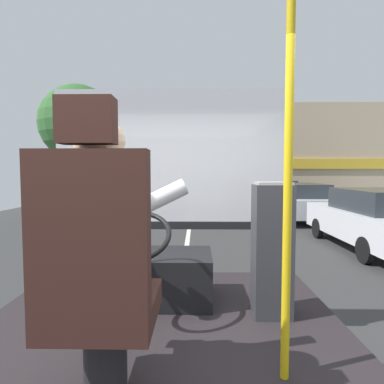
{
  "coord_description": "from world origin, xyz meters",
  "views": [
    {
      "loc": [
        0.25,
        -1.76,
        1.82
      ],
      "look_at": [
        0.21,
        1.0,
        1.65
      ],
      "focal_mm": 29.66,
      "sensor_mm": 36.0,
      "label": 1
    }
  ],
  "objects": [
    {
      "name": "parked_car_charcoal",
      "position": [
        4.45,
        15.13,
        0.72
      ],
      "size": [
        1.81,
        4.45,
        1.4
      ],
      "color": "#474C51",
      "rests_on": "ground"
    },
    {
      "name": "parked_car_white",
      "position": [
        4.45,
        5.72,
        0.73
      ],
      "size": [
        1.81,
        4.02,
        1.43
      ],
      "color": "silver",
      "rests_on": "ground"
    },
    {
      "name": "parked_car_silver",
      "position": [
        4.17,
        10.51,
        0.72
      ],
      "size": [
        1.9,
        4.43,
        1.39
      ],
      "color": "silver",
      "rests_on": "ground"
    },
    {
      "name": "driver_seat",
      "position": [
        -0.18,
        -0.42,
        1.34
      ],
      "size": [
        0.48,
        0.48,
        1.37
      ],
      "color": "black",
      "rests_on": "bus_floor"
    },
    {
      "name": "bus_driver",
      "position": [
        -0.18,
        -0.31,
        1.56
      ],
      "size": [
        0.78,
        0.56,
        0.81
      ],
      "color": "#332D28",
      "rests_on": "driver_seat"
    },
    {
      "name": "fare_box",
      "position": [
        0.81,
        0.59,
        1.25
      ],
      "size": [
        0.28,
        0.24,
        1.01
      ],
      "color": "#333338",
      "rests_on": "bus_floor"
    },
    {
      "name": "street_tree",
      "position": [
        -4.33,
        10.57,
        3.68
      ],
      "size": [
        2.96,
        2.96,
        5.18
      ],
      "color": "#4C3828",
      "rests_on": "ground"
    },
    {
      "name": "steering_console",
      "position": [
        -0.18,
        0.83,
        0.97
      ],
      "size": [
        1.1,
        0.99,
        0.8
      ],
      "color": "black",
      "rests_on": "bus_floor"
    },
    {
      "name": "shop_building",
      "position": [
        5.64,
        19.81,
        2.96
      ],
      "size": [
        12.63,
        5.36,
        5.93
      ],
      "color": "tan",
      "rests_on": "ground"
    },
    {
      "name": "handrail_pole",
      "position": [
        0.71,
        -0.15,
        1.82
      ],
      "size": [
        0.04,
        0.04,
        2.15
      ],
      "color": "gold",
      "rests_on": "bus_floor"
    },
    {
      "name": "windshield_panel",
      "position": [
        0.0,
        1.62,
        1.79
      ],
      "size": [
        2.5,
        0.08,
        1.48
      ],
      "color": "silver"
    },
    {
      "name": "ground",
      "position": [
        0.0,
        8.8,
        -0.02
      ],
      "size": [
        18.0,
        44.0,
        0.06
      ],
      "color": "#323232"
    }
  ]
}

